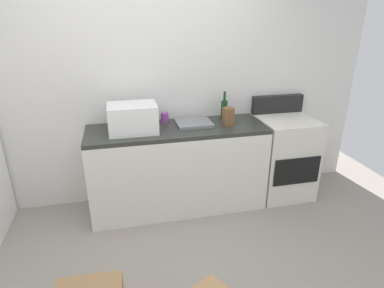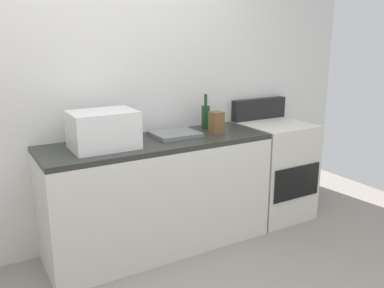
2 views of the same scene
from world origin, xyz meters
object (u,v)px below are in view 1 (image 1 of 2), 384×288
microwave (133,118)px  coffee_mug (165,117)px  stove_oven (283,155)px  wine_bottle (224,109)px  knife_block (228,116)px

microwave → coffee_mug: size_ratio=4.60×
stove_oven → microwave: (-1.65, -0.02, 0.57)m
stove_oven → coffee_mug: (-1.31, 0.20, 0.48)m
stove_oven → microwave: size_ratio=2.39×
wine_bottle → knife_block: wine_bottle is taller
stove_oven → wine_bottle: size_ratio=3.67×
stove_oven → coffee_mug: stove_oven is taller
coffee_mug → stove_oven: bearing=-8.7°
wine_bottle → stove_oven: bearing=-13.6°
wine_bottle → knife_block: 0.21m
microwave → knife_block: bearing=-1.0°
wine_bottle → coffee_mug: size_ratio=3.00×
wine_bottle → coffee_mug: bearing=176.6°
stove_oven → knife_block: (-0.69, -0.04, 0.52)m
microwave → coffee_mug: microwave is taller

